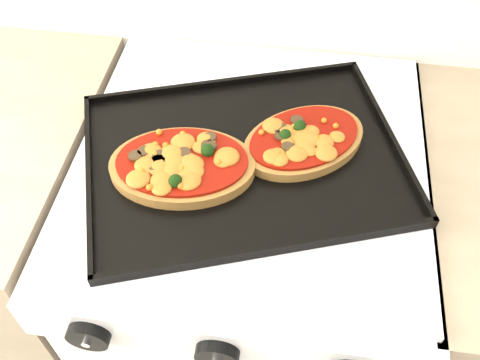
% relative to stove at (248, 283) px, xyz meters
% --- Properties ---
extents(stove, '(0.60, 0.60, 0.91)m').
position_rel_stove_xyz_m(stove, '(0.00, 0.00, 0.00)').
color(stove, silver).
rests_on(stove, floor).
extents(control_panel, '(0.60, 0.02, 0.09)m').
position_rel_stove_xyz_m(control_panel, '(0.00, -0.31, 0.40)').
color(control_panel, silver).
rests_on(control_panel, stove).
extents(knob_left, '(0.06, 0.02, 0.06)m').
position_rel_stove_xyz_m(knob_left, '(-0.19, -0.33, 0.40)').
color(knob_left, black).
rests_on(knob_left, control_panel).
extents(knob_center, '(0.06, 0.02, 0.06)m').
position_rel_stove_xyz_m(knob_center, '(-0.00, -0.33, 0.40)').
color(knob_center, black).
rests_on(knob_center, control_panel).
extents(baking_tray, '(0.61, 0.53, 0.02)m').
position_rel_stove_xyz_m(baking_tray, '(-0.01, -0.02, 0.47)').
color(baking_tray, black).
rests_on(baking_tray, stove).
extents(pizza_left, '(0.25, 0.19, 0.03)m').
position_rel_stove_xyz_m(pizza_left, '(-0.10, -0.06, 0.48)').
color(pizza_left, olive).
rests_on(pizza_left, baking_tray).
extents(pizza_right, '(0.26, 0.24, 0.03)m').
position_rel_stove_xyz_m(pizza_right, '(0.08, 0.02, 0.48)').
color(pizza_right, olive).
rests_on(pizza_right, baking_tray).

